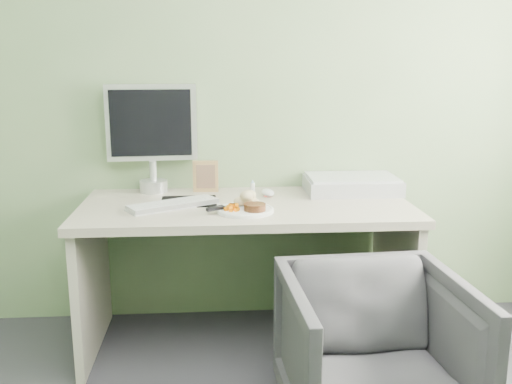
{
  "coord_description": "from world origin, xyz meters",
  "views": [
    {
      "loc": [
        -0.15,
        -1.06,
        1.4
      ],
      "look_at": [
        0.04,
        1.5,
        0.82
      ],
      "focal_mm": 40.0,
      "sensor_mm": 36.0,
      "label": 1
    }
  ],
  "objects": [
    {
      "name": "eyedrop_bottle",
      "position": [
        0.05,
        1.87,
        0.76
      ],
      "size": [
        0.02,
        0.02,
        0.07
      ],
      "color": "white",
      "rests_on": "desk"
    },
    {
      "name": "monitor",
      "position": [
        -0.47,
        1.94,
        1.05
      ],
      "size": [
        0.47,
        0.15,
        0.56
      ],
      "rotation": [
        0.0,
        0.0,
        0.07
      ],
      "color": "silver",
      "rests_on": "desk"
    },
    {
      "name": "photo_frame",
      "position": [
        -0.2,
        1.9,
        0.81
      ],
      "size": [
        0.13,
        0.02,
        0.17
      ],
      "primitive_type": "cube",
      "rotation": [
        0.0,
        0.0,
        -0.06
      ],
      "color": "#A7844E",
      "rests_on": "desk"
    },
    {
      "name": "computer_mouse",
      "position": [
        0.12,
        1.78,
        0.75
      ],
      "size": [
        0.08,
        0.11,
        0.04
      ],
      "primitive_type": "ellipsoid",
      "rotation": [
        0.0,
        0.0,
        0.23
      ],
      "color": "white",
      "rests_on": "desk"
    },
    {
      "name": "steak_knife",
      "position": [
        -0.12,
        1.46,
        0.76
      ],
      "size": [
        0.2,
        0.15,
        0.02
      ],
      "rotation": [
        0.0,
        0.0,
        0.62
      ],
      "color": "silver",
      "rests_on": "plate"
    },
    {
      "name": "mousepad",
      "position": [
        -0.28,
        1.68,
        0.73
      ],
      "size": [
        0.28,
        0.25,
        0.0
      ],
      "primitive_type": "cube",
      "rotation": [
        0.0,
        0.0,
        0.03
      ],
      "color": "black",
      "rests_on": "desk"
    },
    {
      "name": "wall_back",
      "position": [
        0.0,
        2.0,
        1.35
      ],
      "size": [
        3.5,
        0.0,
        3.5
      ],
      "primitive_type": "plane",
      "rotation": [
        1.57,
        0.0,
        0.0
      ],
      "color": "gray",
      "rests_on": "floor"
    },
    {
      "name": "keyboard",
      "position": [
        -0.35,
        1.58,
        0.75
      ],
      "size": [
        0.43,
        0.32,
        0.02
      ],
      "primitive_type": "cube",
      "rotation": [
        0.0,
        0.0,
        0.51
      ],
      "color": "white",
      "rests_on": "desk"
    },
    {
      "name": "carrot_heap",
      "position": [
        -0.08,
        1.45,
        0.76
      ],
      "size": [
        0.07,
        0.07,
        0.04
      ],
      "primitive_type": "cube",
      "rotation": [
        0.0,
        0.0,
        0.27
      ],
      "color": "orange",
      "rests_on": "plate"
    },
    {
      "name": "steak",
      "position": [
        0.03,
        1.44,
        0.76
      ],
      "size": [
        0.12,
        0.12,
        0.03
      ],
      "primitive_type": "cylinder",
      "rotation": [
        0.0,
        0.0,
        0.25
      ],
      "color": "black",
      "rests_on": "plate"
    },
    {
      "name": "desk_chair",
      "position": [
        0.45,
        0.88,
        0.31
      ],
      "size": [
        0.71,
        0.73,
        0.63
      ],
      "primitive_type": "imported",
      "rotation": [
        0.0,
        0.0,
        0.06
      ],
      "color": "#323136",
      "rests_on": "floor"
    },
    {
      "name": "plate",
      "position": [
        -0.01,
        1.47,
        0.74
      ],
      "size": [
        0.26,
        0.26,
        0.01
      ],
      "primitive_type": "cylinder",
      "color": "white",
      "rests_on": "desk"
    },
    {
      "name": "scanner",
      "position": [
        0.57,
        1.84,
        0.77
      ],
      "size": [
        0.48,
        0.32,
        0.07
      ],
      "primitive_type": "cube",
      "rotation": [
        0.0,
        0.0,
        -0.01
      ],
      "color": "#AEAFB5",
      "rests_on": "desk"
    },
    {
      "name": "potato_pile",
      "position": [
        0.01,
        1.53,
        0.78
      ],
      "size": [
        0.15,
        0.13,
        0.07
      ],
      "primitive_type": "ellipsoid",
      "rotation": [
        0.0,
        0.0,
        -0.43
      ],
      "color": "#A88A51",
      "rests_on": "plate"
    },
    {
      "name": "desk",
      "position": [
        0.0,
        1.62,
        0.55
      ],
      "size": [
        1.6,
        0.75,
        0.73
      ],
      "color": "#B4A697",
      "rests_on": "floor"
    }
  ]
}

